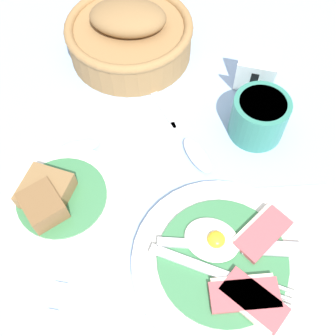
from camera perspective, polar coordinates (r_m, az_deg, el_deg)
ground_plane at (r=0.54m, az=-4.22°, el=-9.39°), size 3.00×3.00×0.00m
breakfast_plate at (r=0.52m, az=8.22°, el=-13.27°), size 0.23×0.23×0.03m
bread_plate at (r=0.56m, az=-15.81°, el=-4.41°), size 0.17×0.17×0.05m
sugar_cup at (r=0.61m, az=13.06°, el=7.30°), size 0.08×0.08×0.07m
bread_basket at (r=0.71m, az=-5.59°, el=18.72°), size 0.22×0.22×0.10m
number_card at (r=0.66m, az=12.47°, el=13.00°), size 0.07×0.05×0.07m
teaspoon_near_cup at (r=0.61m, az=-10.70°, el=3.41°), size 0.16×0.14×0.01m
teaspoon_stray at (r=0.60m, az=2.94°, el=3.79°), size 0.16×0.13×0.01m
fork_on_cloth at (r=0.52m, az=-16.95°, el=-20.89°), size 0.06×0.18×0.01m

